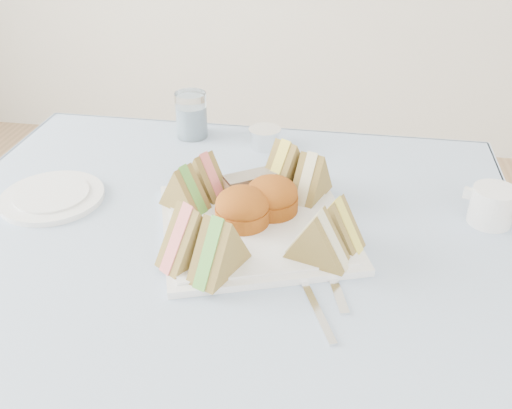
# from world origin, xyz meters

# --- Properties ---
(tablecloth) EXTENTS (1.02, 1.02, 0.01)m
(tablecloth) POSITION_xyz_m (0.00, 0.00, 0.74)
(tablecloth) COLOR #97B6D7
(tablecloth) RESTS_ON table
(serving_plate) EXTENTS (0.39, 0.39, 0.01)m
(serving_plate) POSITION_xyz_m (0.06, 0.09, 0.75)
(serving_plate) COLOR white
(serving_plate) RESTS_ON tablecloth
(sandwich_fl_a) EXTENTS (0.10, 0.12, 0.10)m
(sandwich_fl_a) POSITION_xyz_m (-0.02, -0.02, 0.81)
(sandwich_fl_a) COLOR olive
(sandwich_fl_a) RESTS_ON serving_plate
(sandwich_fl_b) EXTENTS (0.09, 0.12, 0.09)m
(sandwich_fl_b) POSITION_xyz_m (0.03, -0.04, 0.80)
(sandwich_fl_b) COLOR olive
(sandwich_fl_b) RESTS_ON serving_plate
(sandwich_fr_a) EXTENTS (0.10, 0.08, 0.08)m
(sandwich_fr_a) POSITION_xyz_m (0.19, 0.06, 0.80)
(sandwich_fr_a) COLOR olive
(sandwich_fr_a) RESTS_ON serving_plate
(sandwich_fr_b) EXTENTS (0.11, 0.07, 0.09)m
(sandwich_fr_b) POSITION_xyz_m (0.17, 0.01, 0.80)
(sandwich_fr_b) COLOR olive
(sandwich_fr_b) RESTS_ON serving_plate
(sandwich_bl_a) EXTENTS (0.10, 0.08, 0.08)m
(sandwich_bl_a) POSITION_xyz_m (-0.07, 0.12, 0.80)
(sandwich_bl_a) COLOR olive
(sandwich_bl_a) RESTS_ON serving_plate
(sandwich_bl_b) EXTENTS (0.10, 0.09, 0.08)m
(sandwich_bl_b) POSITION_xyz_m (-0.05, 0.17, 0.80)
(sandwich_bl_b) COLOR olive
(sandwich_bl_b) RESTS_ON serving_plate
(sandwich_br_a) EXTENTS (0.08, 0.11, 0.09)m
(sandwich_br_a) POSITION_xyz_m (0.14, 0.20, 0.80)
(sandwich_br_a) COLOR olive
(sandwich_br_a) RESTS_ON serving_plate
(sandwich_br_b) EXTENTS (0.10, 0.12, 0.10)m
(sandwich_br_b) POSITION_xyz_m (0.09, 0.22, 0.81)
(sandwich_br_b) COLOR olive
(sandwich_br_b) RESTS_ON serving_plate
(scone_left) EXTENTS (0.12, 0.12, 0.06)m
(scone_left) POSITION_xyz_m (0.04, 0.09, 0.79)
(scone_left) COLOR #9F4E14
(scone_left) RESTS_ON serving_plate
(scone_right) EXTENTS (0.13, 0.13, 0.06)m
(scone_right) POSITION_xyz_m (0.08, 0.13, 0.79)
(scone_right) COLOR #9F4E14
(scone_right) RESTS_ON serving_plate
(pastry_slice) EXTENTS (0.10, 0.08, 0.04)m
(pastry_slice) POSITION_xyz_m (0.03, 0.18, 0.78)
(pastry_slice) COLOR tan
(pastry_slice) RESTS_ON serving_plate
(side_plate) EXTENTS (0.19, 0.19, 0.01)m
(side_plate) POSITION_xyz_m (-0.33, 0.12, 0.75)
(side_plate) COLOR white
(side_plate) RESTS_ON tablecloth
(water_glass) EXTENTS (0.07, 0.07, 0.10)m
(water_glass) POSITION_xyz_m (-0.14, 0.44, 0.80)
(water_glass) COLOR white
(water_glass) RESTS_ON tablecloth
(tea_strainer) EXTENTS (0.08, 0.08, 0.04)m
(tea_strainer) POSITION_xyz_m (0.03, 0.41, 0.77)
(tea_strainer) COLOR silver
(tea_strainer) RESTS_ON tablecloth
(knife) EXTENTS (0.06, 0.17, 0.00)m
(knife) POSITION_xyz_m (0.19, -0.01, 0.75)
(knife) COLOR silver
(knife) RESTS_ON tablecloth
(fork) EXTENTS (0.09, 0.18, 0.00)m
(fork) POSITION_xyz_m (0.17, -0.07, 0.75)
(fork) COLOR silver
(fork) RESTS_ON tablecloth
(creamer_jug) EXTENTS (0.09, 0.09, 0.07)m
(creamer_jug) POSITION_xyz_m (0.45, 0.18, 0.78)
(creamer_jug) COLOR white
(creamer_jug) RESTS_ON tablecloth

